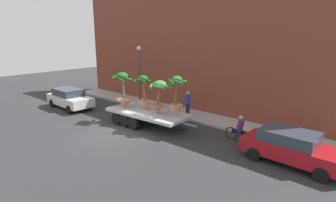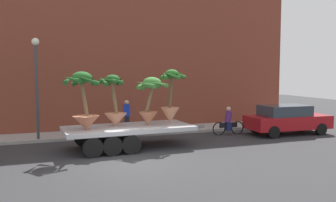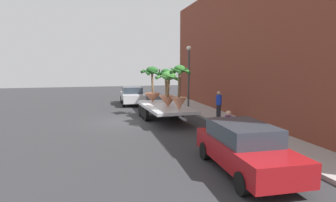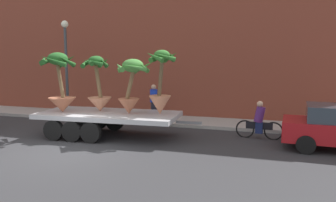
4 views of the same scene
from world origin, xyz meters
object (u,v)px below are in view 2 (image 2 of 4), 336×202
(potted_palm_middle, at_px, (150,99))
(potted_palm_front, at_px, (114,105))
(parked_car, at_px, (287,119))
(potted_palm_rear, at_px, (171,100))
(street_lamp, at_px, (36,75))
(flatbed_trailer, at_px, (123,131))
(potted_palm_extra, at_px, (84,104))
(pedestrian_near_gate, at_px, (127,115))
(cyclist, at_px, (228,122))

(potted_palm_middle, xyz_separation_m, potted_palm_front, (-1.59, 0.24, -0.24))
(parked_car, bearing_deg, potted_palm_front, -178.29)
(potted_palm_rear, relative_size, potted_palm_middle, 1.16)
(parked_car, bearing_deg, street_lamp, 169.63)
(flatbed_trailer, relative_size, parked_car, 1.46)
(potted_palm_middle, relative_size, potted_palm_extra, 0.90)
(potted_palm_rear, height_order, potted_palm_extra, potted_palm_rear)
(pedestrian_near_gate, bearing_deg, flatbed_trailer, -106.07)
(potted_palm_middle, bearing_deg, potted_palm_front, 171.23)
(potted_palm_extra, bearing_deg, potted_palm_front, 24.85)
(potted_palm_extra, xyz_separation_m, street_lamp, (-1.82, 3.24, 1.16))
(potted_palm_middle, height_order, potted_palm_extra, potted_palm_extra)
(parked_car, bearing_deg, potted_palm_rear, -178.28)
(cyclist, xyz_separation_m, street_lamp, (-9.62, 1.38, 2.56))
(potted_palm_rear, distance_m, potted_palm_middle, 1.16)
(potted_palm_rear, bearing_deg, potted_palm_middle, -163.79)
(cyclist, bearing_deg, potted_palm_extra, -166.59)
(potted_palm_front, xyz_separation_m, street_lamp, (-3.20, 2.60, 1.30))
(potted_palm_extra, distance_m, street_lamp, 3.89)
(potted_palm_middle, xyz_separation_m, pedestrian_near_gate, (-0.28, 3.37, -1.13))
(potted_palm_front, bearing_deg, pedestrian_near_gate, 67.39)
(potted_palm_front, height_order, parked_car, potted_palm_front)
(pedestrian_near_gate, relative_size, street_lamp, 0.35)
(street_lamp, bearing_deg, potted_palm_extra, -60.67)
(potted_palm_rear, xyz_separation_m, potted_palm_front, (-2.70, -0.08, -0.15))
(parked_car, bearing_deg, potted_palm_middle, -176.18)
(potted_palm_rear, relative_size, potted_palm_extra, 1.04)
(potted_palm_front, bearing_deg, potted_palm_rear, 1.69)
(potted_palm_middle, height_order, parked_car, potted_palm_middle)
(parked_car, relative_size, street_lamp, 0.95)
(potted_palm_front, distance_m, pedestrian_near_gate, 3.50)
(flatbed_trailer, relative_size, potted_palm_front, 2.93)
(potted_palm_front, relative_size, parked_car, 0.50)
(potted_palm_rear, distance_m, potted_palm_extra, 4.14)
(potted_palm_rear, xyz_separation_m, street_lamp, (-5.90, 2.52, 1.15))
(potted_palm_front, height_order, potted_palm_extra, potted_palm_extra)
(potted_palm_extra, height_order, cyclist, potted_palm_extra)
(potted_palm_front, bearing_deg, street_lamp, 140.87)
(potted_palm_rear, relative_size, cyclist, 1.37)
(flatbed_trailer, height_order, pedestrian_near_gate, pedestrian_near_gate)
(potted_palm_rear, relative_size, pedestrian_near_gate, 1.47)
(flatbed_trailer, relative_size, street_lamp, 1.38)
(cyclist, height_order, street_lamp, street_lamp)
(potted_palm_middle, xyz_separation_m, street_lamp, (-4.79, 2.85, 1.05))
(cyclist, distance_m, parked_car, 3.20)
(flatbed_trailer, bearing_deg, cyclist, 13.69)
(potted_palm_rear, xyz_separation_m, potted_palm_extra, (-4.08, -0.72, -0.01))
(potted_palm_front, relative_size, street_lamp, 0.47)
(flatbed_trailer, distance_m, parked_car, 9.17)
(flatbed_trailer, bearing_deg, potted_palm_extra, -167.59)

